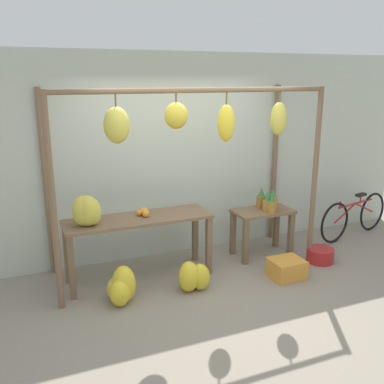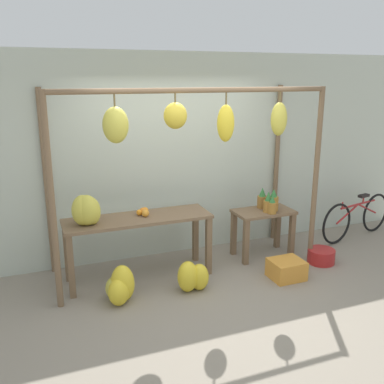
# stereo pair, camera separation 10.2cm
# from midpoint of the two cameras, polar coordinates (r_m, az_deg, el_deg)

# --- Properties ---
(ground_plane) EXTENTS (20.00, 20.00, 0.00)m
(ground_plane) POSITION_cam_midpoint_polar(r_m,az_deg,el_deg) (5.09, 2.48, -13.93)
(ground_plane) COLOR gray
(shop_wall_back) EXTENTS (8.00, 0.08, 2.80)m
(shop_wall_back) POSITION_cam_midpoint_polar(r_m,az_deg,el_deg) (5.95, -3.47, 4.71)
(shop_wall_back) COLOR #B7C1B2
(shop_wall_back) RESTS_ON ground_plane
(stall_awning) EXTENTS (3.39, 1.11, 2.36)m
(stall_awning) POSITION_cam_midpoint_polar(r_m,az_deg,el_deg) (5.05, -1.00, 6.81)
(stall_awning) COLOR brown
(stall_awning) RESTS_ON ground_plane
(display_table_main) EXTENTS (1.81, 0.55, 0.80)m
(display_table_main) POSITION_cam_midpoint_polar(r_m,az_deg,el_deg) (5.33, -7.69, -4.70)
(display_table_main) COLOR brown
(display_table_main) RESTS_ON ground_plane
(display_table_side) EXTENTS (0.83, 0.47, 0.67)m
(display_table_side) POSITION_cam_midpoint_polar(r_m,az_deg,el_deg) (6.10, 8.88, -3.90)
(display_table_side) COLOR brown
(display_table_side) RESTS_ON ground_plane
(banana_pile_on_table) EXTENTS (0.41, 0.39, 0.36)m
(banana_pile_on_table) POSITION_cam_midpoint_polar(r_m,az_deg,el_deg) (5.08, -14.41, -2.51)
(banana_pile_on_table) COLOR gold
(banana_pile_on_table) RESTS_ON display_table_main
(orange_pile) EXTENTS (0.16, 0.21, 0.09)m
(orange_pile) POSITION_cam_midpoint_polar(r_m,az_deg,el_deg) (5.34, -6.99, -2.68)
(orange_pile) COLOR orange
(orange_pile) RESTS_ON display_table_main
(pineapple_cluster) EXTENTS (0.23, 0.40, 0.31)m
(pineapple_cluster) POSITION_cam_midpoint_polar(r_m,az_deg,el_deg) (6.02, 9.61, -1.28)
(pineapple_cluster) COLOR #A3702D
(pineapple_cluster) RESTS_ON display_table_side
(banana_pile_ground_left) EXTENTS (0.41, 0.43, 0.43)m
(banana_pile_ground_left) POSITION_cam_midpoint_polar(r_m,az_deg,el_deg) (4.99, -10.00, -12.44)
(banana_pile_ground_left) COLOR yellow
(banana_pile_ground_left) RESTS_ON ground_plane
(banana_pile_ground_right) EXTENTS (0.46, 0.36, 0.38)m
(banana_pile_ground_right) POSITION_cam_midpoint_polar(r_m,az_deg,el_deg) (5.17, -0.41, -11.22)
(banana_pile_ground_right) COLOR yellow
(banana_pile_ground_right) RESTS_ON ground_plane
(fruit_crate_white) EXTENTS (0.41, 0.36, 0.24)m
(fruit_crate_white) POSITION_cam_midpoint_polar(r_m,az_deg,el_deg) (5.62, 11.96, -9.94)
(fruit_crate_white) COLOR orange
(fruit_crate_white) RESTS_ON ground_plane
(blue_bucket) EXTENTS (0.37, 0.37, 0.19)m
(blue_bucket) POSITION_cam_midpoint_polar(r_m,az_deg,el_deg) (6.20, 16.26, -8.07)
(blue_bucket) COLOR #AD2323
(blue_bucket) RESTS_ON ground_plane
(parked_bicycle) EXTENTS (1.59, 0.39, 0.69)m
(parked_bicycle) POSITION_cam_midpoint_polar(r_m,az_deg,el_deg) (7.24, 20.45, -3.01)
(parked_bicycle) COLOR black
(parked_bicycle) RESTS_ON ground_plane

